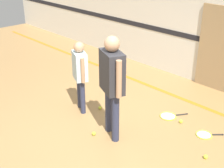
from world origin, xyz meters
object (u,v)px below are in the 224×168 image
object	(u,v)px
tennis_ball_near_instructor	(94,134)
tennis_ball_stray_right	(100,108)
person_instructor	(112,77)
racket_spare_on_floor	(169,116)
racket_second_spare	(205,135)
tennis_ball_stray_left	(206,157)
tennis_ball_by_spare_racket	(181,121)
person_student_left	(80,69)

from	to	relation	value
tennis_ball_near_instructor	tennis_ball_stray_right	size ratio (longest dim) A/B	1.00
person_instructor	tennis_ball_near_instructor	bearing A→B (deg)	-108.48
tennis_ball_stray_right	racket_spare_on_floor	bearing A→B (deg)	34.26
person_instructor	racket_spare_on_floor	size ratio (longest dim) A/B	3.09
racket_second_spare	tennis_ball_stray_right	distance (m)	2.03
person_instructor	tennis_ball_stray_left	distance (m)	1.87
person_instructor	tennis_ball_by_spare_racket	world-z (taller)	person_instructor
tennis_ball_by_spare_racket	tennis_ball_stray_right	bearing A→B (deg)	-152.59
tennis_ball_near_instructor	tennis_ball_by_spare_racket	bearing A→B (deg)	60.72
person_student_left	tennis_ball_by_spare_racket	world-z (taller)	person_student_left
racket_second_spare	person_student_left	bearing A→B (deg)	156.62
person_student_left	racket_spare_on_floor	world-z (taller)	person_student_left
tennis_ball_near_instructor	person_instructor	bearing A→B (deg)	48.64
racket_second_spare	tennis_ball_stray_right	bearing A→B (deg)	152.30
tennis_ball_stray_left	tennis_ball_by_spare_racket	bearing A→B (deg)	145.86
person_instructor	tennis_ball_by_spare_racket	size ratio (longest dim) A/B	26.23
person_student_left	racket_spare_on_floor	size ratio (longest dim) A/B	2.45
tennis_ball_stray_left	racket_spare_on_floor	bearing A→B (deg)	151.86
tennis_ball_stray_left	tennis_ball_stray_right	xyz separation A→B (m)	(-2.25, -0.14, 0.00)
person_instructor	racket_second_spare	distance (m)	1.90
person_instructor	tennis_ball_stray_left	xyz separation A→B (m)	(1.44, 0.59, -1.04)
person_student_left	person_instructor	bearing A→B (deg)	15.22
tennis_ball_near_instructor	tennis_ball_stray_left	distance (m)	1.83
person_student_left	tennis_ball_by_spare_racket	bearing A→B (deg)	56.19
tennis_ball_by_spare_racket	racket_second_spare	bearing A→B (deg)	-3.47
racket_spare_on_floor	tennis_ball_stray_left	distance (m)	1.30
racket_second_spare	tennis_ball_stray_left	distance (m)	0.65
person_student_left	racket_spare_on_floor	xyz separation A→B (m)	(1.34, 1.02, -0.84)
tennis_ball_by_spare_racket	person_instructor	bearing A→B (deg)	-116.43
racket_second_spare	tennis_ball_by_spare_racket	bearing A→B (deg)	128.94
racket_spare_on_floor	tennis_ball_stray_left	bearing A→B (deg)	-87.02
tennis_ball_near_instructor	tennis_ball_by_spare_racket	size ratio (longest dim) A/B	1.00
person_instructor	person_student_left	xyz separation A→B (m)	(-1.04, 0.17, -0.22)
tennis_ball_near_instructor	tennis_ball_by_spare_racket	distance (m)	1.60
racket_second_spare	tennis_ball_by_spare_racket	world-z (taller)	tennis_ball_by_spare_racket
person_student_left	racket_spare_on_floor	bearing A→B (deg)	62.19
person_instructor	tennis_ball_stray_right	bearing A→B (deg)	174.07
person_student_left	tennis_ball_stray_left	distance (m)	2.64
racket_second_spare	racket_spare_on_floor	bearing A→B (deg)	128.00
tennis_ball_stray_right	tennis_ball_near_instructor	bearing A→B (deg)	-48.21
tennis_ball_stray_left	racket_second_spare	bearing A→B (deg)	121.76
person_student_left	racket_second_spare	bearing A→B (deg)	48.93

